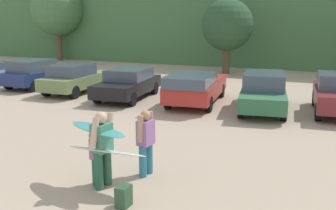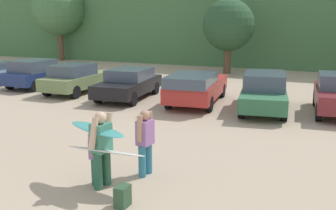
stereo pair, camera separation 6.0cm
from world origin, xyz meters
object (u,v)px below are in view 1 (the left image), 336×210
at_px(person_child, 98,154).
at_px(backpack_dropped, 124,196).
at_px(parked_car_red, 195,87).
at_px(person_adult, 102,145).
at_px(parked_car_black, 128,83).
at_px(person_companion, 146,139).
at_px(surfboard_white, 106,151).
at_px(parked_car_olive_green, 75,78).
at_px(surfboard_teal, 97,129).
at_px(parked_car_forest_green, 263,91).
at_px(parked_car_navy, 36,73).

distance_m(person_child, backpack_dropped, 1.41).
height_order(parked_car_red, person_adult, person_adult).
xyz_separation_m(parked_car_black, person_companion, (4.93, -8.01, 0.18)).
height_order(person_adult, person_companion, person_adult).
relative_size(person_adult, surfboard_white, 0.90).
height_order(parked_car_olive_green, backpack_dropped, parked_car_olive_green).
bearing_deg(parked_car_black, surfboard_teal, -160.39).
xyz_separation_m(person_child, backpack_dropped, (1.09, -0.75, -0.51)).
distance_m(parked_car_olive_green, parked_car_forest_green, 9.48).
distance_m(parked_car_red, parked_car_forest_green, 2.97).
relative_size(parked_car_forest_green, backpack_dropped, 10.73).
distance_m(parked_car_black, person_child, 9.85).
height_order(parked_car_red, backpack_dropped, parked_car_red).
xyz_separation_m(parked_car_black, person_child, (4.16, -8.92, -0.00)).
height_order(person_companion, surfboard_teal, person_companion).
height_order(parked_car_black, surfboard_white, parked_car_black).
bearing_deg(backpack_dropped, parked_car_red, 100.96).
bearing_deg(parked_car_olive_green, person_child, -142.90).
bearing_deg(person_adult, backpack_dropped, 150.91).
xyz_separation_m(parked_car_olive_green, person_child, (7.30, -9.05, -0.03)).
relative_size(parked_car_black, person_companion, 2.78).
height_order(person_adult, surfboard_teal, person_adult).
relative_size(parked_car_navy, surfboard_teal, 2.13).
bearing_deg(surfboard_teal, person_child, 65.57).
relative_size(person_companion, surfboard_white, 0.84).
bearing_deg(parked_car_black, backpack_dropped, -156.97).
distance_m(parked_car_olive_green, surfboard_teal, 11.64).
distance_m(parked_car_red, backpack_dropped, 9.95).
xyz_separation_m(parked_car_black, surfboard_white, (4.46, -9.03, 0.13)).
relative_size(parked_car_olive_green, surfboard_teal, 2.20).
relative_size(parked_car_black, parked_car_red, 0.88).
xyz_separation_m(person_adult, person_child, (-0.18, 0.09, -0.25)).
xyz_separation_m(parked_car_black, parked_car_red, (3.36, 0.08, 0.05)).
bearing_deg(person_child, surfboard_teal, -128.38).
xyz_separation_m(person_child, person_companion, (0.77, 0.91, 0.18)).
relative_size(parked_car_black, surfboard_teal, 2.37).
distance_m(person_adult, person_companion, 1.16).
bearing_deg(parked_car_red, parked_car_black, 84.93).
distance_m(parked_car_forest_green, surfboard_white, 9.28).
height_order(parked_car_red, person_child, parked_car_red).
distance_m(parked_car_navy, surfboard_white, 14.37).
distance_m(parked_car_forest_green, person_adult, 9.30).
height_order(person_child, surfboard_teal, surfboard_teal).
height_order(surfboard_white, surfboard_teal, surfboard_teal).
distance_m(parked_car_forest_green, person_child, 9.25).
bearing_deg(parked_car_forest_green, parked_car_black, 81.53).
bearing_deg(surfboard_teal, backpack_dropped, 165.86).
xyz_separation_m(parked_car_olive_green, parked_car_forest_green, (9.48, -0.06, 0.03)).
relative_size(parked_car_olive_green, parked_car_red, 0.82).
relative_size(parked_car_red, person_companion, 3.14).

